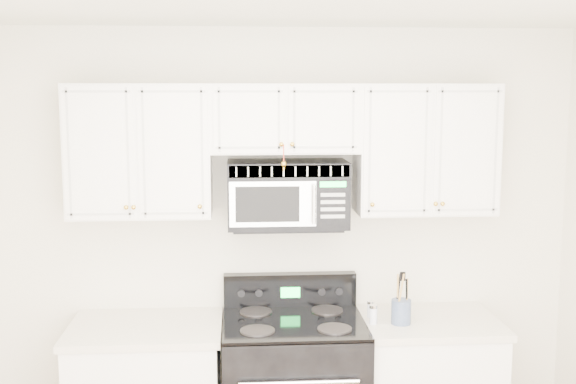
{
  "coord_description": "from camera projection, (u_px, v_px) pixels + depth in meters",
  "views": [
    {
      "loc": [
        -0.27,
        -2.54,
        2.24
      ],
      "look_at": [
        0.0,
        1.3,
        1.69
      ],
      "focal_mm": 45.0,
      "sensor_mm": 36.0,
      "label": 1
    }
  ],
  "objects": [
    {
      "name": "room",
      "position": [
        313.0,
        347.0,
        2.66
      ],
      "size": [
        3.51,
        3.51,
        2.61
      ],
      "color": "brown",
      "rests_on": "ground"
    },
    {
      "name": "upper_cabinets",
      "position": [
        285.0,
        143.0,
        4.13
      ],
      "size": [
        2.44,
        0.37,
        0.75
      ],
      "color": "silver",
      "rests_on": "ground"
    },
    {
      "name": "microwave",
      "position": [
        287.0,
        194.0,
        4.16
      ],
      "size": [
        0.69,
        0.39,
        0.38
      ],
      "color": "black",
      "rests_on": "ground"
    },
    {
      "name": "utensil_crock",
      "position": [
        401.0,
        311.0,
        4.08
      ],
      "size": [
        0.11,
        0.11,
        0.3
      ],
      "color": "#4B5671",
      "rests_on": "base_cabinet_right"
    },
    {
      "name": "shaker_salt",
      "position": [
        371.0,
        309.0,
        4.2
      ],
      "size": [
        0.04,
        0.04,
        0.1
      ],
      "color": "silver",
      "rests_on": "base_cabinet_right"
    },
    {
      "name": "shaker_pepper",
      "position": [
        373.0,
        314.0,
        4.08
      ],
      "size": [
        0.05,
        0.05,
        0.11
      ],
      "color": "silver",
      "rests_on": "base_cabinet_right"
    }
  ]
}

